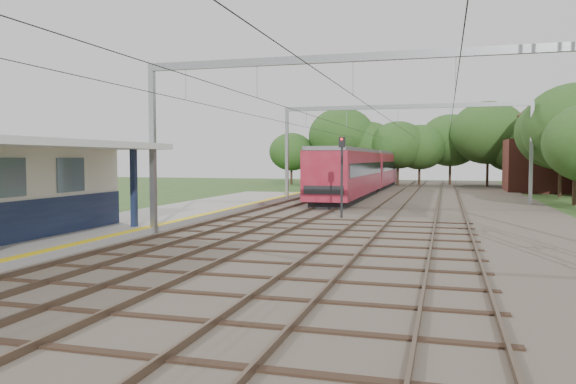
% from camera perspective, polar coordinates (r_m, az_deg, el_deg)
% --- Properties ---
extents(ballast_bed, '(18.00, 90.00, 0.10)m').
position_cam_1_polar(ballast_bed, '(35.78, 11.64, -1.67)').
color(ballast_bed, '#473D33').
rests_on(ballast_bed, ground).
extents(platform, '(5.00, 52.00, 0.35)m').
position_cam_1_polar(platform, '(24.25, -19.80, -3.88)').
color(platform, gray).
rests_on(platform, ground).
extents(yellow_stripe, '(0.45, 52.00, 0.01)m').
position_cam_1_polar(yellow_stripe, '(23.00, -15.23, -3.74)').
color(yellow_stripe, yellow).
rests_on(yellow_stripe, platform).
extents(rail_tracks, '(11.80, 88.00, 0.15)m').
position_cam_1_polar(rail_tracks, '(36.03, 7.67, -1.39)').
color(rail_tracks, brown).
rests_on(rail_tracks, ballast_bed).
extents(catenary_system, '(17.22, 88.00, 7.00)m').
position_cam_1_polar(catenary_system, '(31.08, 9.99, 7.68)').
color(catenary_system, gray).
rests_on(catenary_system, ground).
extents(tree_band, '(31.72, 30.88, 8.82)m').
position_cam_1_polar(tree_band, '(62.76, 13.34, 4.91)').
color(tree_band, '#382619').
rests_on(tree_band, ground).
extents(house_far, '(8.00, 6.12, 8.66)m').
position_cam_1_polar(house_far, '(58.33, 25.14, 3.14)').
color(house_far, brown).
rests_on(house_far, ground).
extents(train, '(2.91, 36.26, 3.83)m').
position_cam_1_polar(train, '(51.37, 7.89, 2.22)').
color(train, black).
rests_on(train, ballast_bed).
extents(signal_post, '(0.33, 0.29, 4.29)m').
position_cam_1_polar(signal_post, '(29.06, 5.49, 2.44)').
color(signal_post, black).
rests_on(signal_post, ground).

